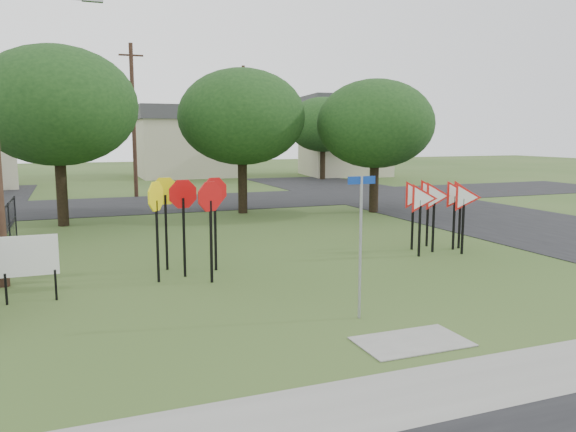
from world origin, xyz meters
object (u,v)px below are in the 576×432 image
Objects in this scene: street_name_sign at (361,238)px; info_board at (29,258)px; yield_sign_cluster at (440,199)px; stop_sign_cluster at (186,204)px.

street_name_sign is 7.32m from info_board.
stop_sign_cluster is at bearing -177.71° from yield_sign_cluster.
stop_sign_cluster is (-2.60, 4.73, 0.24)m from street_name_sign.
yield_sign_cluster is at bearing 42.10° from street_name_sign.
stop_sign_cluster is 3.99m from info_board.
street_name_sign reaches higher than info_board.
yield_sign_cluster is 1.92× the size of info_board.
info_board is (-6.33, 3.62, -0.66)m from street_name_sign.
stop_sign_cluster is at bearing 118.79° from street_name_sign.
info_board is (-11.92, -1.43, -0.69)m from yield_sign_cluster.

